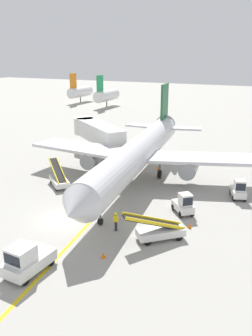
{
  "coord_description": "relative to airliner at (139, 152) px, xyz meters",
  "views": [
    {
      "loc": [
        17.8,
        -23.19,
        14.22
      ],
      "look_at": [
        1.94,
        9.15,
        2.5
      ],
      "focal_mm": 37.65,
      "sensor_mm": 36.0,
      "label": 1
    }
  ],
  "objects": [
    {
      "name": "safety_cone_wingtip_left",
      "position": [
        10.89,
        3.48,
        -3.2
      ],
      "size": [
        0.36,
        0.36,
        0.44
      ],
      "primitive_type": "cone",
      "color": "orange",
      "rests_on": "ground"
    },
    {
      "name": "distant_aircraft_mid_left",
      "position": [
        -32.64,
        50.75,
        -0.2
      ],
      "size": [
        3.0,
        10.1,
        8.8
      ],
      "color": "silver",
      "rests_on": "ground"
    },
    {
      "name": "taxi_line_yellow",
      "position": [
        0.08,
        -7.69,
        -3.41
      ],
      "size": [
        11.54,
        79.25,
        0.01
      ],
      "primitive_type": "cube",
      "rotation": [
        0.0,
        0.0,
        0.14
      ],
      "color": "yellow",
      "rests_on": "ground"
    },
    {
      "name": "safety_cone_nose_right",
      "position": [
        4.57,
        -16.46,
        -3.2
      ],
      "size": [
        0.36,
        0.36,
        0.44
      ],
      "primitive_type": "cone",
      "color": "orange",
      "rests_on": "ground"
    },
    {
      "name": "distant_aircraft_far_left",
      "position": [
        -44.62,
        55.76,
        -0.2
      ],
      "size": [
        3.0,
        10.1,
        8.8
      ],
      "color": "silver",
      "rests_on": "ground"
    },
    {
      "name": "baggage_tug_by_cargo_door",
      "position": [
        7.56,
        -6.66,
        -2.49
      ],
      "size": [
        2.58,
        2.65,
        2.1
      ],
      "color": "silver",
      "rests_on": "ground"
    },
    {
      "name": "ground_plane",
      "position": [
        -1.86,
        -12.69,
        -3.42
      ],
      "size": [
        300.0,
        300.0,
        0.0
      ],
      "primitive_type": "plane",
      "color": "#9E9B93"
    },
    {
      "name": "ground_crew_marshaller",
      "position": [
        3.45,
        -12.35,
        -2.51
      ],
      "size": [
        0.36,
        0.24,
        1.7
      ],
      "color": "#26262D",
      "rests_on": "ground"
    },
    {
      "name": "safety_cone_wingtip_right",
      "position": [
        8.9,
        -9.14,
        -3.2
      ],
      "size": [
        0.36,
        0.36,
        0.44
      ],
      "primitive_type": "cone",
      "color": "orange",
      "rests_on": "ground"
    },
    {
      "name": "safety_cone_nose_left",
      "position": [
        0.64,
        4.68,
        -3.2
      ],
      "size": [
        0.36,
        0.36,
        0.44
      ],
      "primitive_type": "cone",
      "color": "orange",
      "rests_on": "ground"
    },
    {
      "name": "airliner",
      "position": [
        0.0,
        0.0,
        0.0
      ],
      "size": [
        28.33,
        35.3,
        10.1
      ],
      "color": "silver",
      "rests_on": "ground"
    },
    {
      "name": "baggage_tug_near_wing",
      "position": [
        11.52,
        -0.67,
        -2.49
      ],
      "size": [
        2.04,
        2.7,
        2.1
      ],
      "color": "silver",
      "rests_on": "ground"
    },
    {
      "name": "jet_bridge",
      "position": [
        -10.03,
        6.98,
        0.12
      ],
      "size": [
        11.76,
        9.63,
        4.85
      ],
      "color": "silver",
      "rests_on": "ground"
    },
    {
      "name": "belt_loader_forward_hold",
      "position": [
        7.24,
        -12.09,
        -2.64
      ],
      "size": [
        4.52,
        4.31,
        2.59
      ],
      "color": "silver",
      "rests_on": "ground"
    },
    {
      "name": "belt_loader_aft_hold",
      "position": [
        -7.29,
        -5.71,
        -2.64
      ],
      "size": [
        4.61,
        4.21,
        2.59
      ],
      "color": "silver",
      "rests_on": "ground"
    },
    {
      "name": "pushback_tug",
      "position": [
        0.84,
        -20.32,
        -2.42
      ],
      "size": [
        2.09,
        3.7,
        2.2
      ],
      "color": "silver",
      "rests_on": "ground"
    }
  ]
}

